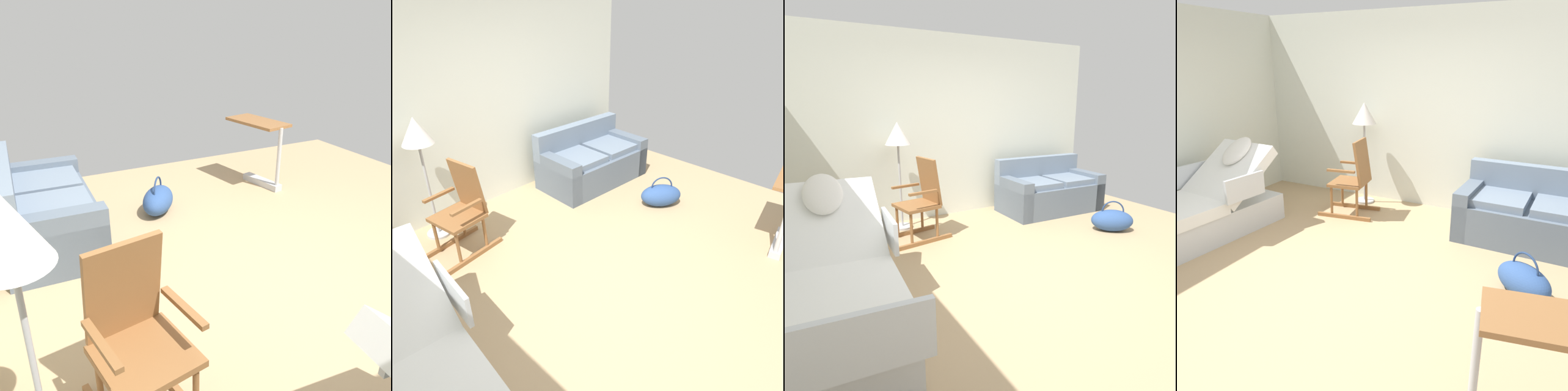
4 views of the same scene
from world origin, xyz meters
TOP-DOWN VIEW (x-y plane):
  - ground_plane at (0.00, 0.00)m, footprint 6.51×6.51m
  - back_wall at (0.00, 2.37)m, footprint 5.41×0.10m
  - hospital_bed at (-1.94, 0.02)m, footprint 1.13×2.13m
  - couch at (1.61, 1.70)m, footprint 1.63×0.90m
  - rocking_chair at (-0.65, 1.53)m, footprint 0.83×0.59m
  - floor_lamp at (-0.76, 2.04)m, footprint 0.34×0.34m
  - duffel_bag at (1.72, 0.48)m, footprint 0.64×0.59m

SIDE VIEW (x-z plane):
  - ground_plane at x=0.00m, z-range 0.00..0.00m
  - duffel_bag at x=1.72m, z-range -0.06..0.37m
  - couch at x=1.61m, z-range -0.12..0.73m
  - hospital_bed at x=-1.94m, z-range -0.25..0.88m
  - rocking_chair at x=-0.65m, z-range -0.02..1.03m
  - floor_lamp at x=-0.76m, z-range 0.49..1.97m
  - back_wall at x=0.00m, z-range 0.00..2.70m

